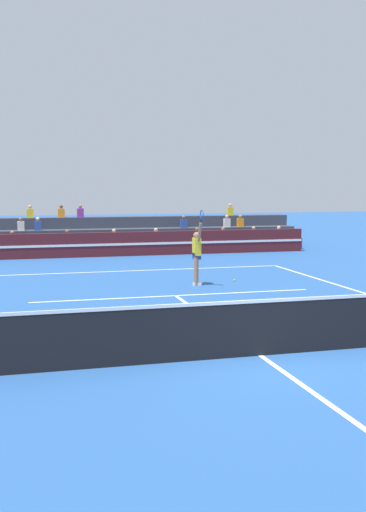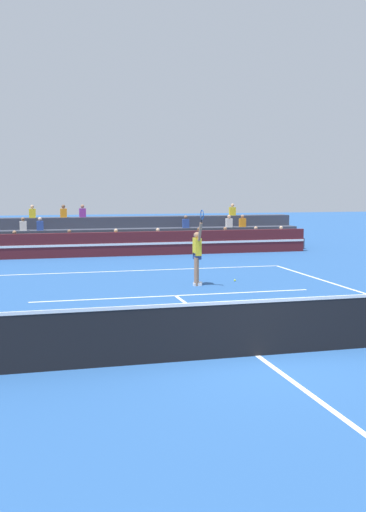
% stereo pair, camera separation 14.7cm
% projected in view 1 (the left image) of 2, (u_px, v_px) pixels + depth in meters
% --- Properties ---
extents(ground_plane, '(120.00, 120.00, 0.00)m').
position_uv_depth(ground_plane, '(260.00, 356.00, 11.12)').
color(ground_plane, '#285699').
extents(court_lines, '(11.10, 23.90, 0.01)m').
position_uv_depth(court_lines, '(260.00, 355.00, 11.12)').
color(court_lines, white).
rests_on(court_lines, ground).
extents(tennis_net, '(12.00, 0.10, 1.10)m').
position_uv_depth(tennis_net, '(261.00, 327.00, 11.05)').
color(tennis_net, black).
rests_on(tennis_net, ground).
extents(sponsor_banner_wall, '(18.00, 0.26, 1.10)m').
position_uv_depth(sponsor_banner_wall, '(119.00, 244.00, 27.23)').
color(sponsor_banner_wall, '#51191E').
rests_on(sponsor_banner_wall, ground).
extents(bleacher_stand, '(19.01, 2.85, 2.28)m').
position_uv_depth(bleacher_stand, '(111.00, 238.00, 29.65)').
color(bleacher_stand, '#383D4C').
rests_on(bleacher_stand, ground).
extents(tennis_player, '(0.34, 1.02, 2.48)m').
position_uv_depth(tennis_player, '(197.00, 255.00, 19.03)').
color(tennis_player, '#9E7051').
rests_on(tennis_player, ground).
extents(tennis_ball, '(0.07, 0.07, 0.07)m').
position_uv_depth(tennis_ball, '(234.00, 280.00, 19.95)').
color(tennis_ball, '#C6DB33').
rests_on(tennis_ball, ground).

